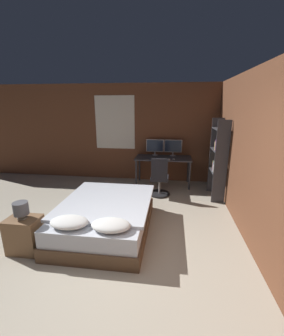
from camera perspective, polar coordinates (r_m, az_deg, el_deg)
The scene contains 13 objects.
ground_plane at distance 3.16m, azimuth -9.62°, elevation -27.05°, with size 20.00×20.00×0.00m, color #B2A893.
wall_back at distance 6.41m, azimuth 0.62°, elevation 8.79°, with size 12.00×0.08×2.70m.
wall_side_right at distance 3.98m, azimuth 25.94°, elevation 2.79°, with size 0.06×12.00×2.70m.
bed at distance 4.03m, azimuth -9.20°, elevation -12.05°, with size 1.51×1.99×0.61m.
nightstand at distance 3.90m, azimuth -27.57°, elevation -14.77°, with size 0.47×0.36×0.54m.
bedside_lamp at distance 3.71m, azimuth -28.41°, elevation -9.09°, with size 0.21×0.21×0.25m.
desk at distance 6.08m, azimuth 5.43°, elevation 1.88°, with size 1.49×0.70×0.77m.
monitor_left at distance 6.26m, azimuth 3.31°, elevation 5.54°, with size 0.48×0.16×0.44m.
monitor_right at distance 6.25m, azimuth 7.92°, elevation 5.38°, with size 0.48×0.16×0.44m.
keyboard at distance 5.82m, azimuth 5.35°, elevation 2.24°, with size 0.36×0.13×0.02m.
computer_mouse at distance 5.81m, azimuth 8.03°, elevation 2.23°, with size 0.07×0.05×0.04m.
office_chair at distance 5.42m, azimuth 4.43°, elevation -3.31°, with size 0.52×0.52×0.95m.
bookshelf at distance 5.38m, azimuth 18.95°, elevation 2.71°, with size 0.28×0.70×1.84m.
Camera 1 is at (0.77, -2.19, 2.14)m, focal length 24.00 mm.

